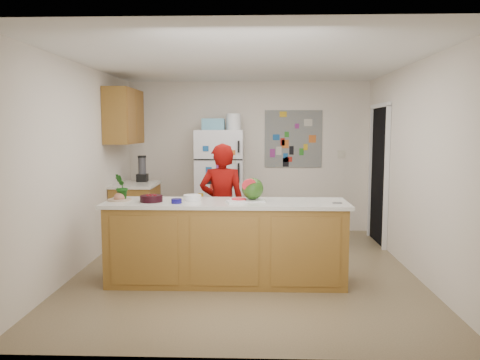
{
  "coord_description": "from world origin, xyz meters",
  "views": [
    {
      "loc": [
        0.13,
        -5.59,
        1.72
      ],
      "look_at": [
        -0.07,
        0.2,
        1.08
      ],
      "focal_mm": 35.0,
      "sensor_mm": 36.0,
      "label": 1
    }
  ],
  "objects_px": {
    "watermelon": "(253,189)",
    "cherry_bowl": "(151,199)",
    "person": "(222,206)",
    "refrigerator": "(220,183)"
  },
  "relations": [
    {
      "from": "watermelon",
      "to": "cherry_bowl",
      "type": "relative_size",
      "value": 0.98
    },
    {
      "from": "cherry_bowl",
      "to": "person",
      "type": "bearing_deg",
      "value": 42.55
    },
    {
      "from": "cherry_bowl",
      "to": "refrigerator",
      "type": "bearing_deg",
      "value": 76.77
    },
    {
      "from": "refrigerator",
      "to": "watermelon",
      "type": "bearing_deg",
      "value": -76.75
    },
    {
      "from": "person",
      "to": "watermelon",
      "type": "bearing_deg",
      "value": 124.99
    },
    {
      "from": "refrigerator",
      "to": "person",
      "type": "height_order",
      "value": "refrigerator"
    },
    {
      "from": "person",
      "to": "watermelon",
      "type": "xyz_separation_m",
      "value": [
        0.38,
        -0.55,
        0.28
      ]
    },
    {
      "from": "refrigerator",
      "to": "cherry_bowl",
      "type": "xyz_separation_m",
      "value": [
        -0.57,
        -2.43,
        0.11
      ]
    },
    {
      "from": "refrigerator",
      "to": "cherry_bowl",
      "type": "bearing_deg",
      "value": -103.23
    },
    {
      "from": "cherry_bowl",
      "to": "watermelon",
      "type": "bearing_deg",
      "value": 6.45
    }
  ]
}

